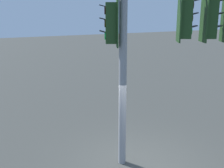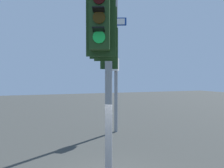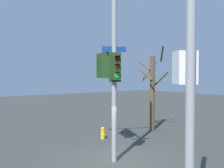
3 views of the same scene
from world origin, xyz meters
name	(u,v)px [view 1 (image 1 of 3)]	position (x,y,z in m)	size (l,w,h in m)	color
ground_plane	(138,164)	(0.00, 0.00, 0.00)	(80.00, 80.00, 0.00)	#383A36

